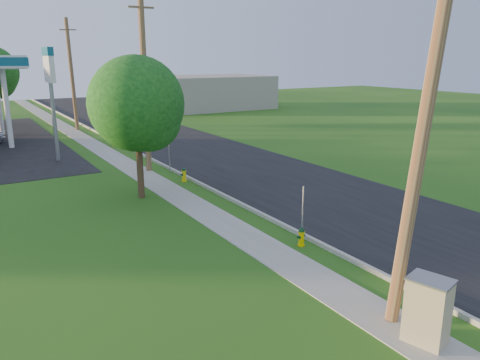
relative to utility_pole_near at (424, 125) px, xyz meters
The scene contains 17 objects.
ground_plane 4.94m from the utility_pole_near, 59.04° to the left, with size 140.00×140.00×0.00m, color #1C4813.
road 13.04m from the utility_pole_near, 65.13° to the left, with size 8.00×120.00×0.02m, color black.
curb 12.02m from the utility_pole_near, 84.29° to the left, with size 0.15×120.00×0.15m, color #A2A094.
sidewalk 12.01m from the utility_pole_near, 93.38° to the left, with size 1.50×120.00×0.03m, color gray.
utility_pole_near is the anchor object (origin of this frame).
utility_pole_mid 18.00m from the utility_pole_near, 90.00° to the left, with size 1.40×0.32×9.80m.
utility_pole_far 36.00m from the utility_pole_near, 90.00° to the left, with size 1.40×0.32×9.50m.
sign_post_near 6.50m from the utility_pole_near, 80.72° to the left, with size 0.05×0.04×2.00m, color gray.
sign_post_mid 17.44m from the utility_pole_near, 87.14° to the left, with size 0.05×0.04×2.00m, color gray.
sign_post_far 29.46m from the utility_pole_near, 88.33° to the left, with size 0.05×0.04×2.00m, color gray.
price_pylon 23.83m from the utility_pole_near, 99.42° to the left, with size 0.34×2.04×6.85m.
distant_building 49.70m from the utility_pole_near, 67.98° to the left, with size 14.00×10.00×4.00m, color gray.
tree_verge 13.33m from the utility_pole_near, 98.92° to the left, with size 4.23×4.23×6.41m.
hydrant_near 6.64m from the utility_pole_near, 83.51° to the left, with size 0.35×0.31×0.67m.
hydrant_mid 15.47m from the utility_pole_near, 87.22° to the left, with size 0.39×0.35×0.75m.
hydrant_far 26.94m from the utility_pole_near, 88.81° to the left, with size 0.39×0.34×0.74m.
utility_cabinet 4.18m from the utility_pole_near, 119.71° to the right, with size 0.93×1.08×1.58m.
Camera 1 is at (-9.62, -7.83, 6.29)m, focal length 35.00 mm.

